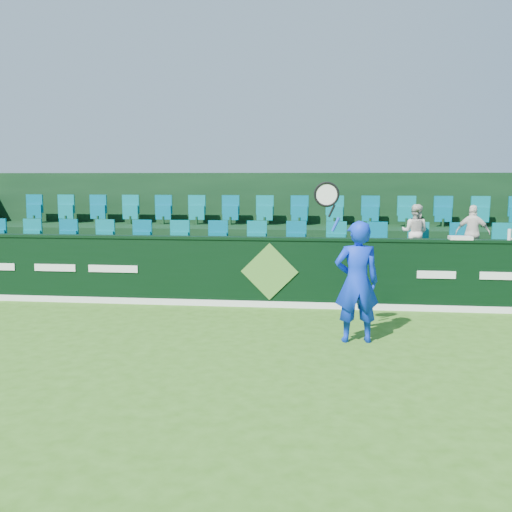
# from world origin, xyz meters

# --- Properties ---
(ground) EXTENTS (60.00, 60.00, 0.00)m
(ground) POSITION_xyz_m (0.00, 0.00, 0.00)
(ground) COLOR #336518
(ground) RESTS_ON ground
(sponsor_hoarding) EXTENTS (16.00, 0.25, 1.35)m
(sponsor_hoarding) POSITION_xyz_m (0.00, 4.00, 0.67)
(sponsor_hoarding) COLOR black
(sponsor_hoarding) RESTS_ON ground
(stand_tier_front) EXTENTS (16.00, 2.00, 0.80)m
(stand_tier_front) POSITION_xyz_m (0.00, 5.10, 0.40)
(stand_tier_front) COLOR black
(stand_tier_front) RESTS_ON ground
(stand_tier_back) EXTENTS (16.00, 1.80, 1.30)m
(stand_tier_back) POSITION_xyz_m (0.00, 7.00, 0.65)
(stand_tier_back) COLOR black
(stand_tier_back) RESTS_ON ground
(stand_rear) EXTENTS (16.00, 4.10, 2.60)m
(stand_rear) POSITION_xyz_m (0.00, 7.44, 1.22)
(stand_rear) COLOR black
(stand_rear) RESTS_ON ground
(seat_row_front) EXTENTS (13.50, 0.50, 0.60)m
(seat_row_front) POSITION_xyz_m (0.00, 5.50, 1.10)
(seat_row_front) COLOR #025D76
(seat_row_front) RESTS_ON stand_tier_front
(seat_row_back) EXTENTS (13.50, 0.50, 0.60)m
(seat_row_back) POSITION_xyz_m (0.00, 7.30, 1.60)
(seat_row_back) COLOR #025D76
(seat_row_back) RESTS_ON stand_tier_back
(tennis_player) EXTENTS (1.09, 0.53, 2.49)m
(tennis_player) POSITION_xyz_m (1.51, 1.76, 0.94)
(tennis_player) COLOR #0C2ED2
(tennis_player) RESTS_ON ground
(spectator_left) EXTENTS (0.67, 0.60, 1.14)m
(spectator_left) POSITION_xyz_m (2.88, 5.12, 1.37)
(spectator_left) COLOR beige
(spectator_left) RESTS_ON stand_tier_front
(spectator_middle) EXTENTS (0.72, 0.45, 1.13)m
(spectator_middle) POSITION_xyz_m (4.03, 5.12, 1.37)
(spectator_middle) COLOR white
(spectator_middle) RESTS_ON stand_tier_front
(towel) EXTENTS (0.40, 0.26, 0.06)m
(towel) POSITION_xyz_m (3.53, 4.00, 1.38)
(towel) COLOR silver
(towel) RESTS_ON sponsor_hoarding
(drinks_bottle) EXTENTS (0.07, 0.07, 0.21)m
(drinks_bottle) POSITION_xyz_m (4.39, 4.00, 1.45)
(drinks_bottle) COLOR silver
(drinks_bottle) RESTS_ON sponsor_hoarding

